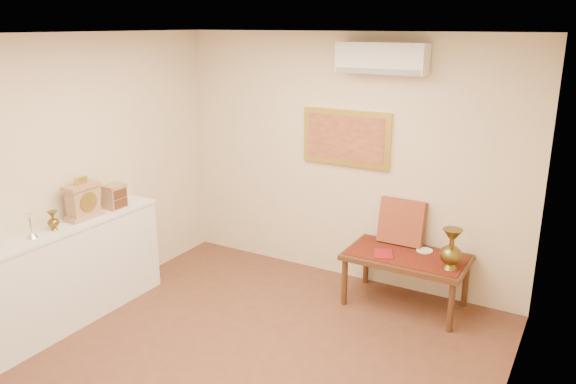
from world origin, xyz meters
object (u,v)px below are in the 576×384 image
Objects in this scene: display_ledge at (71,274)px; wooden_chest at (115,196)px; brass_urn_tall at (452,245)px; mantel_clock at (83,201)px; low_table at (406,261)px.

wooden_chest is at bearing 87.78° from display_ledge.
brass_urn_tall is 1.16× the size of mantel_clock.
brass_urn_tall is 3.61m from display_ledge.
display_ledge is 0.70m from mantel_clock.
wooden_chest is 3.01m from low_table.
brass_urn_tall reaches higher than display_ledge.
mantel_clock is at bearing -153.93° from brass_urn_tall.
wooden_chest reaches higher than brass_urn_tall.
display_ledge is at bearing -89.41° from mantel_clock.
low_table is at bearing 165.86° from brass_urn_tall.
brass_urn_tall is 0.23× the size of display_ledge.
low_table is at bearing 31.60° from mantel_clock.
low_table is (2.68, 1.65, -0.67)m from mantel_clock.
wooden_chest reaches higher than low_table.
wooden_chest is at bearing -154.33° from low_table.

